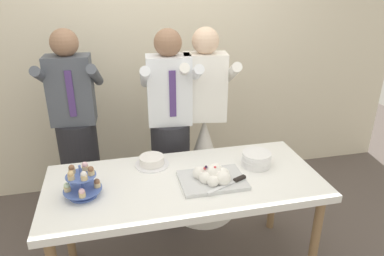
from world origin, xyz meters
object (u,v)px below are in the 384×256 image
at_px(dessert_table, 185,189).
at_px(person_bride, 204,155).
at_px(plate_stack, 256,159).
at_px(main_cake_tray, 213,176).
at_px(person_groom, 170,142).
at_px(round_cake, 152,161).
at_px(person_guest, 78,142).
at_px(cupcake_stand, 82,183).

height_order(dessert_table, person_bride, person_bride).
relative_size(plate_stack, person_bride, 0.13).
distance_m(main_cake_tray, person_groom, 0.74).
bearing_deg(person_bride, dessert_table, -114.97).
bearing_deg(person_groom, dessert_table, -91.78).
bearing_deg(dessert_table, main_cake_tray, -21.11).
bearing_deg(plate_stack, round_cake, 166.31).
bearing_deg(person_groom, plate_stack, -48.91).
relative_size(main_cake_tray, person_guest, 0.26).
bearing_deg(person_guest, cupcake_stand, -84.27).
bearing_deg(person_groom, round_cake, -116.41).
xyz_separation_m(dessert_table, person_bride, (0.31, 0.67, -0.12)).
distance_m(round_cake, person_groom, 0.46).
height_order(dessert_table, person_groom, person_groom).
bearing_deg(person_bride, round_cake, -139.35).
distance_m(person_groom, person_bride, 0.34).
height_order(person_groom, person_bride, same).
bearing_deg(cupcake_stand, dessert_table, 3.37).
height_order(plate_stack, person_groom, person_groom).
xyz_separation_m(dessert_table, plate_stack, (0.53, 0.07, 0.12)).
height_order(round_cake, person_groom, person_groom).
bearing_deg(round_cake, dessert_table, -53.38).
bearing_deg(dessert_table, person_bride, 65.03).
distance_m(dessert_table, person_groom, 0.66).
bearing_deg(cupcake_stand, person_bride, 36.76).
height_order(person_groom, person_guest, same).
bearing_deg(cupcake_stand, plate_stack, 5.41).
height_order(cupcake_stand, main_cake_tray, cupcake_stand).
height_order(plate_stack, person_guest, person_guest).
xyz_separation_m(cupcake_stand, person_groom, (0.66, 0.69, -0.12)).
height_order(main_cake_tray, plate_stack, main_cake_tray).
xyz_separation_m(cupcake_stand, round_cake, (0.45, 0.28, -0.06)).
xyz_separation_m(person_groom, person_bride, (0.29, 0.02, -0.16)).
bearing_deg(person_bride, person_groom, -176.83).
distance_m(main_cake_tray, person_guest, 1.27).
height_order(round_cake, person_bride, person_bride).
height_order(main_cake_tray, round_cake, main_cake_tray).
xyz_separation_m(plate_stack, round_cake, (-0.71, 0.17, -0.02)).
bearing_deg(round_cake, cupcake_stand, -147.99).
distance_m(plate_stack, person_bride, 0.68).
bearing_deg(person_guest, person_bride, -8.75).
xyz_separation_m(main_cake_tray, person_groom, (-0.15, 0.72, -0.07)).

